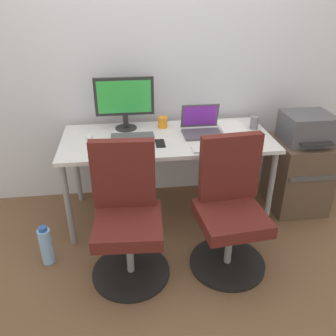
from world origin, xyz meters
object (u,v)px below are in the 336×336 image
object	(u,v)px
side_cabinet	(297,174)
desktop_monitor	(124,100)
office_chair_left	(127,219)
office_chair_right	(230,211)
printer	(306,128)
coffee_mug	(163,122)
water_bottle_on_floor	(46,246)
open_laptop	(201,127)

from	to	relation	value
side_cabinet	desktop_monitor	bearing A→B (deg)	170.58
office_chair_left	office_chair_right	bearing A→B (deg)	-0.01
office_chair_left	office_chair_right	world-z (taller)	same
printer	coffee_mug	xyz separation A→B (m)	(-1.17, 0.24, 0.02)
office_chair_left	office_chair_right	xyz separation A→B (m)	(0.70, -0.00, 0.00)
office_chair_left	water_bottle_on_floor	distance (m)	0.67
printer	desktop_monitor	world-z (taller)	desktop_monitor
open_laptop	coffee_mug	distance (m)	0.34
side_cabinet	water_bottle_on_floor	distance (m)	2.16
office_chair_left	water_bottle_on_floor	xyz separation A→B (m)	(-0.59, 0.14, -0.28)
office_chair_left	side_cabinet	world-z (taller)	office_chair_left
printer	water_bottle_on_floor	size ratio (longest dim) A/B	1.29
desktop_monitor	printer	bearing A→B (deg)	-9.46
printer	office_chair_left	bearing A→B (deg)	-157.36
desktop_monitor	coffee_mug	distance (m)	0.37
office_chair_left	coffee_mug	distance (m)	0.99
desktop_monitor	coffee_mug	world-z (taller)	desktop_monitor
printer	side_cabinet	bearing A→B (deg)	90.00
office_chair_right	coffee_mug	xyz separation A→B (m)	(-0.36, 0.87, 0.35)
office_chair_left	desktop_monitor	distance (m)	1.04
office_chair_right	side_cabinet	distance (m)	1.03
office_chair_left	office_chair_right	distance (m)	0.70
office_chair_right	desktop_monitor	world-z (taller)	desktop_monitor
office_chair_right	open_laptop	bearing A→B (deg)	95.25
office_chair_left	open_laptop	world-z (taller)	open_laptop
desktop_monitor	coffee_mug	size ratio (longest dim) A/B	5.22
office_chair_right	printer	world-z (taller)	office_chair_right
side_cabinet	open_laptop	xyz separation A→B (m)	(-0.87, 0.07, 0.46)
side_cabinet	printer	bearing A→B (deg)	-90.00
office_chair_left	printer	xyz separation A→B (m)	(1.51, 0.63, 0.33)
office_chair_right	printer	distance (m)	1.08
side_cabinet	coffee_mug	distance (m)	1.28
desktop_monitor	coffee_mug	xyz separation A→B (m)	(0.31, -0.01, -0.20)
side_cabinet	printer	size ratio (longest dim) A/B	1.59
open_laptop	side_cabinet	bearing A→B (deg)	-4.63
water_bottle_on_floor	coffee_mug	size ratio (longest dim) A/B	3.37
water_bottle_on_floor	desktop_monitor	xyz separation A→B (m)	(0.62, 0.74, 0.83)
side_cabinet	water_bottle_on_floor	world-z (taller)	side_cabinet
printer	coffee_mug	world-z (taller)	printer
office_chair_left	open_laptop	size ratio (longest dim) A/B	3.03
office_chair_right	water_bottle_on_floor	world-z (taller)	office_chair_right
open_laptop	coffee_mug	world-z (taller)	open_laptop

